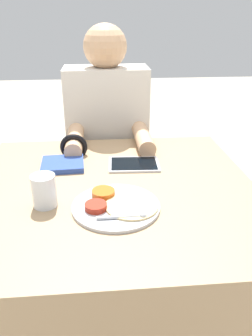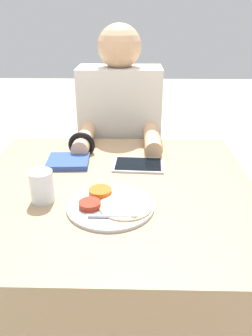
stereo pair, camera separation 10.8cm
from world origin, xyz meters
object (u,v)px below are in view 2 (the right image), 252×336
Objects in this scene: person_diner at (120,157)px; drinking_glass at (42,186)px; red_notebook at (68,162)px; tablet_device at (138,165)px; thali_tray at (110,204)px.

drinking_glass is at bearing -107.07° from person_diner.
drinking_glass is (-0.21, -0.68, 0.20)m from person_diner.
red_notebook is 0.27m from tablet_device.
person_diner is 12.16× the size of drinking_glass.
drinking_glass is at bearing -95.77° from red_notebook.
tablet_device is (0.27, -0.01, -0.00)m from red_notebook.
drinking_glass reaches higher than thali_tray.
red_notebook reaches higher than tablet_device.
tablet_device is at bearing -78.65° from person_diner.
person_diner reaches higher than tablet_device.
red_notebook is at bearing 84.23° from drinking_glass.
thali_tray is at bearing -106.41° from tablet_device.
person_diner is (-0.09, 0.42, -0.15)m from tablet_device.
thali_tray reaches higher than tablet_device.
person_diner is at bearing 101.35° from tablet_device.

